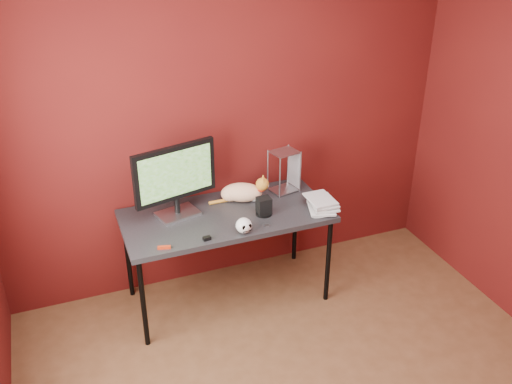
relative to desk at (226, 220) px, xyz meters
name	(u,v)px	position (x,y,z in m)	size (l,w,h in m)	color
room	(343,215)	(0.15, -1.37, 0.75)	(3.52, 3.52, 2.61)	brown
desk	(226,220)	(0.00, 0.00, 0.00)	(1.50, 0.70, 0.75)	black
monitor	(175,178)	(-0.33, 0.11, 0.35)	(0.61, 0.26, 0.54)	#A8A9AD
cat	(242,192)	(0.18, 0.14, 0.12)	(0.44, 0.27, 0.21)	orange
skull_mug	(244,225)	(0.03, -0.29, 0.11)	(0.11, 0.11, 0.11)	white
speaker	(264,207)	(0.25, -0.11, 0.11)	(0.12, 0.12, 0.14)	black
book_stack	(313,148)	(0.59, -0.16, 0.54)	(0.25, 0.29, 0.98)	beige
wire_rack	(284,171)	(0.53, 0.18, 0.22)	(0.23, 0.20, 0.34)	#A8A9AD
pocket_knife	(164,247)	(-0.52, -0.29, 0.06)	(0.09, 0.02, 0.02)	#B5280D
black_gadget	(207,238)	(-0.23, -0.29, 0.06)	(0.05, 0.03, 0.02)	black
washer	(268,225)	(0.22, -0.26, 0.05)	(0.04, 0.04, 0.00)	#A8A9AD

